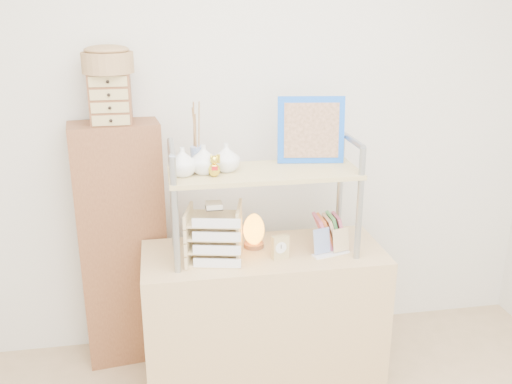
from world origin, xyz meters
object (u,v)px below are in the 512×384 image
(cabinet, at_px, (123,245))
(desk, at_px, (263,318))
(salt_lamp, at_px, (254,230))
(letter_tray, at_px, (215,237))

(cabinet, bearing_deg, desk, -34.70)
(cabinet, relative_size, salt_lamp, 7.58)
(letter_tray, xyz_separation_m, salt_lamp, (0.21, 0.12, -0.03))
(desk, distance_m, salt_lamp, 0.47)
(letter_tray, bearing_deg, desk, 11.86)
(desk, height_order, letter_tray, letter_tray)
(desk, bearing_deg, letter_tray, -168.14)
(letter_tray, bearing_deg, salt_lamp, 29.20)
(letter_tray, distance_m, salt_lamp, 0.24)
(letter_tray, bearing_deg, cabinet, 137.43)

